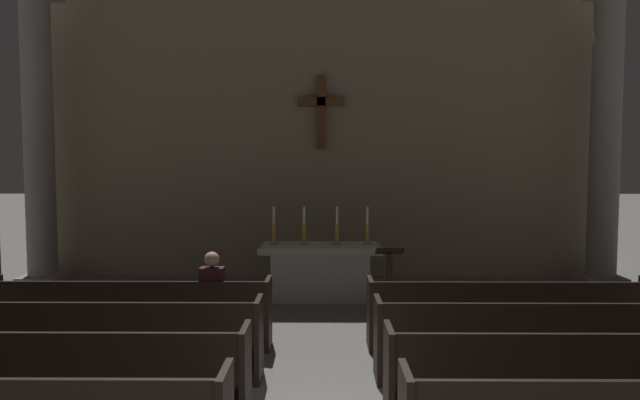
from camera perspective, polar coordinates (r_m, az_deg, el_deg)
pew_left_row_2 at (r=6.26m, az=-25.49°, el=-15.56°), size 3.82×0.50×0.95m
pew_left_row_3 at (r=7.22m, az=-21.53°, el=-12.82°), size 3.82×0.50×0.95m
pew_left_row_4 at (r=8.23m, az=-18.59°, el=-10.69°), size 3.82×0.50×0.95m
pew_right_row_2 at (r=6.20m, az=25.16°, el=-15.72°), size 3.82×0.50×0.95m
pew_right_row_3 at (r=7.17m, az=21.35°, el=-12.92°), size 3.82×0.50×0.95m
pew_right_row_4 at (r=8.18m, az=18.52°, el=-10.77°), size 3.82×0.50×0.95m
column_left_fourth at (r=12.81m, az=-26.37°, el=5.10°), size 0.87×0.87×5.93m
column_right_fourth at (r=12.75m, az=26.69°, el=5.09°), size 0.87×0.87×5.93m
altar at (r=10.45m, az=0.05°, el=-7.06°), size 2.20×0.90×1.01m
candlestick_outer_left at (r=10.38m, az=-4.65°, el=-3.25°), size 0.16×0.16×0.69m
candlestick_inner_left at (r=10.35m, az=-1.61°, el=-3.26°), size 0.16×0.16×0.69m
candlestick_inner_right at (r=10.35m, az=1.71°, el=-3.26°), size 0.16×0.16×0.69m
candlestick_outer_right at (r=10.37m, az=4.76°, el=-3.26°), size 0.16×0.16×0.69m
apse_with_cross at (r=12.50m, az=0.12°, el=7.19°), size 12.30×0.44×6.48m
lectern at (r=9.33m, az=6.95°, el=-8.33°), size 0.44×0.36×1.15m
lone_worshipper at (r=7.92m, az=-10.64°, el=-9.52°), size 0.32×0.43×1.32m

